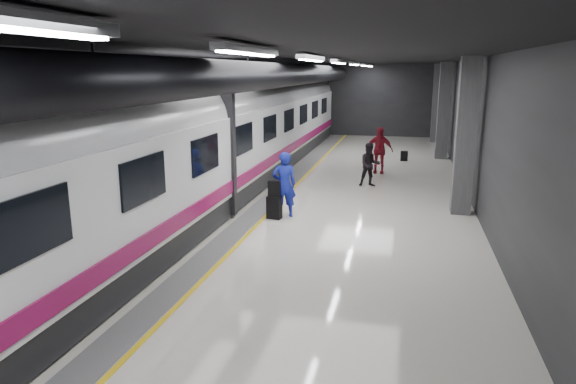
# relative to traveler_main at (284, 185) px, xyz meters

# --- Properties ---
(ground) EXTENTS (40.00, 40.00, 0.00)m
(ground) POSITION_rel_traveler_main_xyz_m (0.42, -0.44, -0.94)
(ground) COLOR silver
(ground) RESTS_ON ground
(platform_hall) EXTENTS (10.02, 40.02, 4.51)m
(platform_hall) POSITION_rel_traveler_main_xyz_m (0.14, 0.52, 2.59)
(platform_hall) COLOR black
(platform_hall) RESTS_ON ground
(train) EXTENTS (3.05, 38.00, 4.05)m
(train) POSITION_rel_traveler_main_xyz_m (-2.82, -0.44, 1.13)
(train) COLOR black
(train) RESTS_ON ground
(traveler_main) EXTENTS (0.81, 0.69, 1.89)m
(traveler_main) POSITION_rel_traveler_main_xyz_m (0.00, 0.00, 0.00)
(traveler_main) COLOR #1823BA
(traveler_main) RESTS_ON ground
(suitcase_main) EXTENTS (0.44, 0.32, 0.65)m
(suitcase_main) POSITION_rel_traveler_main_xyz_m (-0.23, -0.26, -0.62)
(suitcase_main) COLOR black
(suitcase_main) RESTS_ON ground
(shoulder_bag) EXTENTS (0.34, 0.18, 0.45)m
(shoulder_bag) POSITION_rel_traveler_main_xyz_m (-0.23, -0.23, -0.07)
(shoulder_bag) COLOR black
(shoulder_bag) RESTS_ON suitcase_main
(traveler_far_a) EXTENTS (0.89, 0.77, 1.58)m
(traveler_far_a) POSITION_rel_traveler_main_xyz_m (2.09, 4.60, -0.15)
(traveler_far_a) COLOR black
(traveler_far_a) RESTS_ON ground
(traveler_far_b) EXTENTS (1.12, 0.48, 1.89)m
(traveler_far_b) POSITION_rel_traveler_main_xyz_m (2.26, 7.17, 0.00)
(traveler_far_b) COLOR maroon
(traveler_far_b) RESTS_ON ground
(suitcase_far) EXTENTS (0.34, 0.24, 0.46)m
(suitcase_far) POSITION_rel_traveler_main_xyz_m (3.27, 10.37, -0.71)
(suitcase_far) COLOR black
(suitcase_far) RESTS_ON ground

